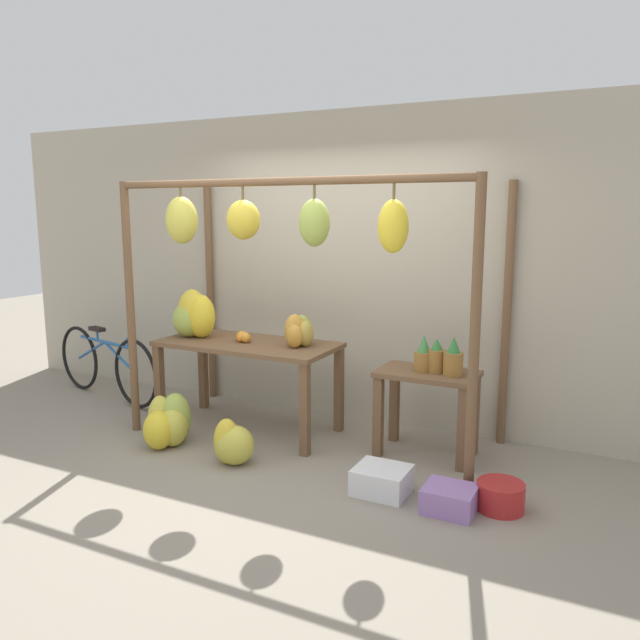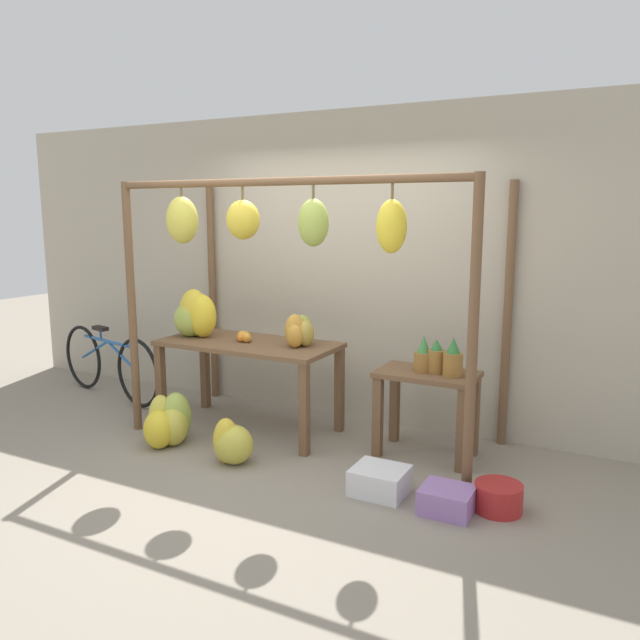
# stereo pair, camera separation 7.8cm
# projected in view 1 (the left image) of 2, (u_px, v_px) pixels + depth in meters

# --- Properties ---
(ground_plane) EXTENTS (20.00, 20.00, 0.00)m
(ground_plane) POSITION_uv_depth(u_px,v_px,m) (261.00, 472.00, 4.64)
(ground_plane) COLOR gray
(shop_wall_back) EXTENTS (8.00, 0.08, 2.80)m
(shop_wall_back) POSITION_uv_depth(u_px,v_px,m) (346.00, 268.00, 5.71)
(shop_wall_back) COLOR #B2A893
(shop_wall_back) RESTS_ON ground_plane
(stall_awning) EXTENTS (3.02, 1.29, 2.15)m
(stall_awning) POSITION_uv_depth(u_px,v_px,m) (283.00, 252.00, 4.80)
(stall_awning) COLOR brown
(stall_awning) RESTS_ON ground_plane
(display_table_main) EXTENTS (1.56, 0.73, 0.79)m
(display_table_main) POSITION_uv_depth(u_px,v_px,m) (248.00, 355.00, 5.44)
(display_table_main) COLOR brown
(display_table_main) RESTS_ON ground_plane
(display_table_side) EXTENTS (0.77, 0.47, 0.68)m
(display_table_side) POSITION_uv_depth(u_px,v_px,m) (427.00, 394.00, 4.88)
(display_table_side) COLOR brown
(display_table_side) RESTS_ON ground_plane
(banana_pile_on_table) EXTENTS (0.44, 0.35, 0.43)m
(banana_pile_on_table) POSITION_uv_depth(u_px,v_px,m) (194.00, 316.00, 5.60)
(banana_pile_on_table) COLOR yellow
(banana_pile_on_table) RESTS_ON display_table_main
(orange_pile) EXTENTS (0.18, 0.17, 0.09)m
(orange_pile) POSITION_uv_depth(u_px,v_px,m) (243.00, 337.00, 5.43)
(orange_pile) COLOR orange
(orange_pile) RESTS_ON display_table_main
(pineapple_cluster) EXTENTS (0.39, 0.18, 0.30)m
(pineapple_cluster) POSITION_uv_depth(u_px,v_px,m) (438.00, 358.00, 4.78)
(pineapple_cluster) COLOR olive
(pineapple_cluster) RESTS_ON display_table_side
(banana_pile_ground_left) EXTENTS (0.41, 0.51, 0.43)m
(banana_pile_ground_left) POSITION_uv_depth(u_px,v_px,m) (168.00, 424.00, 5.13)
(banana_pile_ground_left) COLOR gold
(banana_pile_ground_left) RESTS_ON ground_plane
(banana_pile_ground_right) EXTENTS (0.36, 0.34, 0.36)m
(banana_pile_ground_right) POSITION_uv_depth(u_px,v_px,m) (232.00, 444.00, 4.76)
(banana_pile_ground_right) COLOR gold
(banana_pile_ground_right) RESTS_ON ground_plane
(fruit_crate_white) EXTENTS (0.37, 0.33, 0.18)m
(fruit_crate_white) POSITION_uv_depth(u_px,v_px,m) (382.00, 480.00, 4.28)
(fruit_crate_white) COLOR silver
(fruit_crate_white) RESTS_ON ground_plane
(blue_bucket) EXTENTS (0.31, 0.31, 0.18)m
(blue_bucket) POSITION_uv_depth(u_px,v_px,m) (501.00, 496.00, 4.04)
(blue_bucket) COLOR #AD2323
(blue_bucket) RESTS_ON ground_plane
(parked_bicycle) EXTENTS (1.70, 0.42, 0.73)m
(parked_bicycle) POSITION_uv_depth(u_px,v_px,m) (106.00, 364.00, 6.41)
(parked_bicycle) COLOR black
(parked_bicycle) RESTS_ON ground_plane
(papaya_pile) EXTENTS (0.27, 0.34, 0.28)m
(papaya_pile) POSITION_uv_depth(u_px,v_px,m) (299.00, 332.00, 5.24)
(papaya_pile) COLOR #B2993D
(papaya_pile) RESTS_ON display_table_main
(fruit_crate_purple) EXTENTS (0.33, 0.29, 0.16)m
(fruit_crate_purple) POSITION_uv_depth(u_px,v_px,m) (450.00, 499.00, 4.02)
(fruit_crate_purple) COLOR #9970B7
(fruit_crate_purple) RESTS_ON ground_plane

